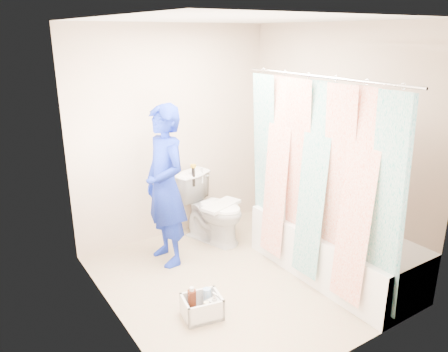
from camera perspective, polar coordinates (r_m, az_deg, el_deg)
floor at (r=4.40m, az=1.87°, el=-13.27°), size 2.60×2.60×0.00m
ceiling at (r=3.75m, az=2.27°, el=19.77°), size 2.40×2.60×0.02m
wall_back at (r=4.99m, az=-6.62°, el=5.41°), size 2.40×0.02×2.40m
wall_front at (r=3.00m, az=16.53°, el=-4.04°), size 2.40×0.02×2.40m
wall_left at (r=3.39m, az=-14.76°, el=-1.30°), size 0.02×2.60×2.40m
wall_right at (r=4.68m, az=14.17°, el=4.12°), size 0.02×2.60×2.40m
bathtub at (r=4.49m, az=14.14°, el=-9.23°), size 0.70×1.75×0.50m
curtain_rod at (r=3.78m, az=12.64°, el=12.52°), size 0.02×1.90×0.02m
shower_curtain at (r=3.98m, az=11.72°, el=-0.91°), size 0.06×1.75×1.80m
toilet at (r=4.99m, az=-1.49°, el=-4.23°), size 0.66×0.87×0.78m
tank_lid at (r=4.89m, az=-0.36°, el=-3.84°), size 0.52×0.35×0.04m
tank_internals at (r=4.96m, az=-3.72°, el=0.26°), size 0.18×0.09×0.26m
plumber at (r=4.42m, az=-7.67°, el=-1.34°), size 0.41×0.61×1.66m
cleaning_caddy at (r=3.86m, az=-2.73°, el=-16.75°), size 0.36×0.31×0.24m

